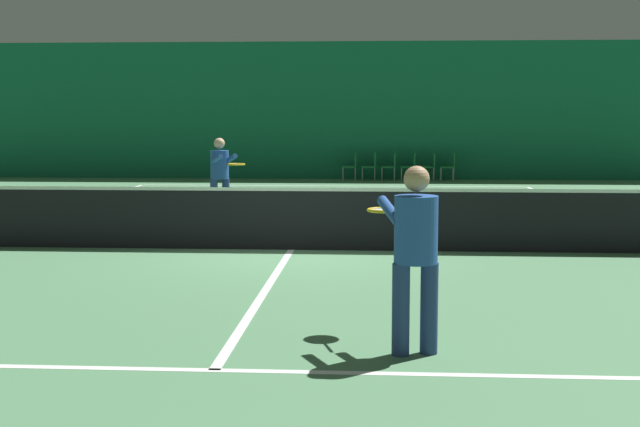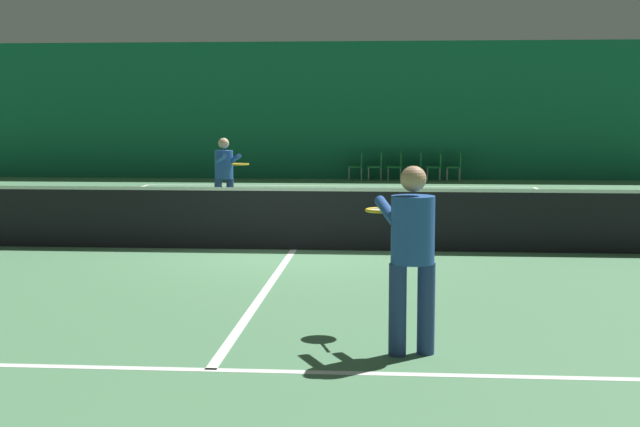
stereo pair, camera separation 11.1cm
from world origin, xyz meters
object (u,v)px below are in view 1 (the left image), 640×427
Objects in this scene: player_near at (414,245)px; player_far at (220,172)px; tennis_net at (291,217)px; courtside_chair_2 at (391,165)px; courtside_chair_3 at (410,165)px; courtside_chair_4 at (430,165)px; courtside_chair_1 at (371,164)px; courtside_chair_5 at (450,165)px; courtside_chair_0 at (352,164)px.

player_far is (-3.42, 9.75, -0.03)m from player_near.
tennis_net is 14.22m from courtside_chair_2.
courtside_chair_4 is (0.60, 0.00, 0.00)m from courtside_chair_3.
courtside_chair_1 is 1.00× the size of courtside_chair_5.
courtside_chair_1 is at bearing 134.85° from player_far.
player_far is (-1.79, 3.98, 0.41)m from tennis_net.
courtside_chair_2 is 1.00× the size of courtside_chair_5.
courtside_chair_1 is (-0.54, 19.88, -0.47)m from player_near.
courtside_chair_2 is at bearing 131.76° from player_far.
courtside_chair_5 is (3.01, 0.00, 0.00)m from courtside_chair_0.
courtside_chair_0 is at bearing 88.03° from tennis_net.
courtside_chair_5 is (1.20, 0.00, 0.00)m from courtside_chair_3.
courtside_chair_0 is (2.28, 10.13, -0.44)m from player_far.
tennis_net is 4.39m from player_far.
courtside_chair_4 is (1.26, 19.88, -0.47)m from player_near.
courtside_chair_3 is at bearing 128.78° from player_far.
courtside_chair_5 is at bearing -21.20° from player_near.
courtside_chair_4 is (1.20, 0.00, 0.00)m from courtside_chair_2.
player_far reaches higher than courtside_chair_1.
courtside_chair_5 is at bearing 90.00° from courtside_chair_4.
courtside_chair_3 and courtside_chair_5 have the same top height.
player_near is 19.88m from courtside_chair_2.
player_far is at bearing -24.81° from courtside_chair_4.
tennis_net is 14.41m from courtside_chair_4.
courtside_chair_1 is 1.00× the size of courtside_chair_4.
courtside_chair_1 is (0.60, 0.00, 0.00)m from courtside_chair_0.
courtside_chair_1 is 1.00× the size of courtside_chair_3.
player_near is 19.92m from courtside_chair_4.
courtside_chair_0 is 3.01m from courtside_chair_5.
courtside_chair_2 is at bearing -90.00° from courtside_chair_4.
player_near is 1.95× the size of courtside_chair_3.
courtside_chair_4 is at bearing -19.47° from player_near.
player_near is 19.97m from courtside_chair_5.
player_near is 1.95× the size of courtside_chair_2.
courtside_chair_0 is 1.00× the size of courtside_chair_5.
tennis_net is 7.34× the size of player_near.
courtside_chair_0 and courtside_chair_3 have the same top height.
player_far reaches higher than courtside_chair_4.
courtside_chair_2 is at bearing -90.00° from courtside_chair_5.
courtside_chair_1 is 0.60m from courtside_chair_2.
player_far is 11.17m from courtside_chair_4.
courtside_chair_5 is at bearing 123.18° from player_far.
player_far is at bearing -18.96° from courtside_chair_2.
courtside_chair_1 and courtside_chair_2 have the same top height.
player_far is at bearing -12.68° from courtside_chair_0.
tennis_net is 14.54m from courtside_chair_5.
player_far is 1.89× the size of courtside_chair_3.
courtside_chair_3 is (0.60, 0.00, 0.00)m from courtside_chair_2.
player_near is (1.63, -5.76, 0.44)m from tennis_net.
courtside_chair_5 is at bearing 90.00° from courtside_chair_3.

